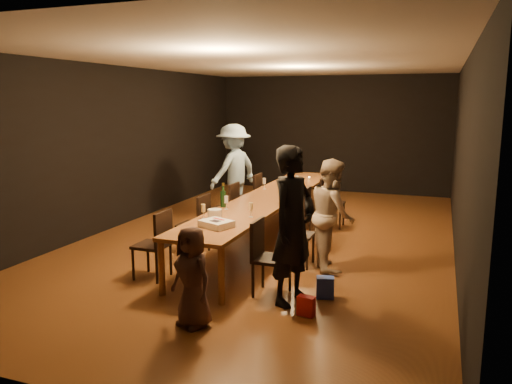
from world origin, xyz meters
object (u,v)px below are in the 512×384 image
(chair_right_0, at_px, (272,258))
(woman_tan, at_px, (332,214))
(chair_left_0, at_px, (152,244))
(woman_birthday, at_px, (293,226))
(plate_stack, at_px, (215,213))
(man_blue, at_px, (234,169))
(champagne_bottle, at_px, (223,195))
(table, at_px, (270,199))
(chair_left_2, at_px, (224,208))
(chair_right_1, at_px, (298,234))
(chair_right_2, at_px, (318,216))
(chair_left_3, at_px, (249,197))
(chair_left_1, at_px, (193,224))
(chair_right_3, at_px, (333,202))
(birthday_cake, at_px, (216,224))
(ice_bucket, at_px, (284,184))
(child, at_px, (192,277))

(chair_right_0, xyz_separation_m, woman_tan, (0.47, 1.23, 0.32))
(chair_left_0, relative_size, woman_birthday, 0.50)
(woman_birthday, height_order, plate_stack, woman_birthday)
(man_blue, height_order, champagne_bottle, man_blue)
(woman_tan, relative_size, champagne_bottle, 4.20)
(table, bearing_deg, chair_left_2, 180.00)
(chair_right_1, xyz_separation_m, chair_right_2, (0.00, 1.20, 0.00))
(chair_left_0, distance_m, chair_left_2, 2.40)
(chair_left_0, height_order, chair_left_3, same)
(chair_right_1, xyz_separation_m, woman_birthday, (0.30, -1.33, 0.47))
(chair_right_1, bearing_deg, woman_tan, 93.93)
(chair_right_1, distance_m, chair_right_2, 1.20)
(chair_right_0, distance_m, chair_left_1, 2.08)
(woman_birthday, distance_m, woman_tan, 1.38)
(chair_right_1, distance_m, champagne_bottle, 1.32)
(chair_right_3, distance_m, champagne_bottle, 2.64)
(chair_right_1, xyz_separation_m, chair_left_3, (-1.70, 2.40, 0.00))
(woman_birthday, distance_m, plate_stack, 1.57)
(chair_right_0, distance_m, man_blue, 4.55)
(chair_right_0, bearing_deg, chair_right_3, 180.00)
(chair_right_0, bearing_deg, woman_tan, 158.96)
(chair_left_1, height_order, man_blue, man_blue)
(chair_left_2, height_order, woman_tan, woman_tan)
(woman_tan, bearing_deg, champagne_bottle, 64.25)
(chair_right_0, distance_m, woman_birthday, 0.57)
(woman_birthday, xyz_separation_m, champagne_bottle, (-1.53, 1.44, 0.00))
(table, relative_size, chair_right_2, 6.45)
(chair_right_1, bearing_deg, chair_left_2, -125.22)
(birthday_cake, bearing_deg, woman_birthday, 7.80)
(chair_right_1, relative_size, champagne_bottle, 2.49)
(plate_stack, relative_size, ice_bucket, 0.84)
(table, height_order, plate_stack, plate_stack)
(chair_left_0, relative_size, child, 0.86)
(chair_left_1, bearing_deg, birthday_cake, -139.85)
(child, bearing_deg, woman_birthday, 72.62)
(man_blue, relative_size, birthday_cake, 3.99)
(chair_left_2, bearing_deg, birthday_cake, -158.39)
(champagne_bottle, bearing_deg, woman_tan, -2.65)
(table, bearing_deg, champagne_bottle, -109.30)
(chair_right_2, height_order, woman_tan, woman_tan)
(chair_left_0, xyz_separation_m, man_blue, (-0.48, 3.96, 0.48))
(champagne_bottle, bearing_deg, man_blue, 109.71)
(chair_left_0, xyz_separation_m, chair_left_2, (0.00, 2.40, 0.00))
(table, distance_m, chair_right_1, 1.49)
(chair_right_0, height_order, plate_stack, chair_right_0)
(woman_birthday, bearing_deg, birthday_cake, 95.57)
(champagne_bottle, bearing_deg, chair_right_3, 61.72)
(chair_left_3, relative_size, man_blue, 0.49)
(champagne_bottle, relative_size, ice_bucket, 1.56)
(chair_right_2, xyz_separation_m, birthday_cake, (-0.80, -2.26, 0.33))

